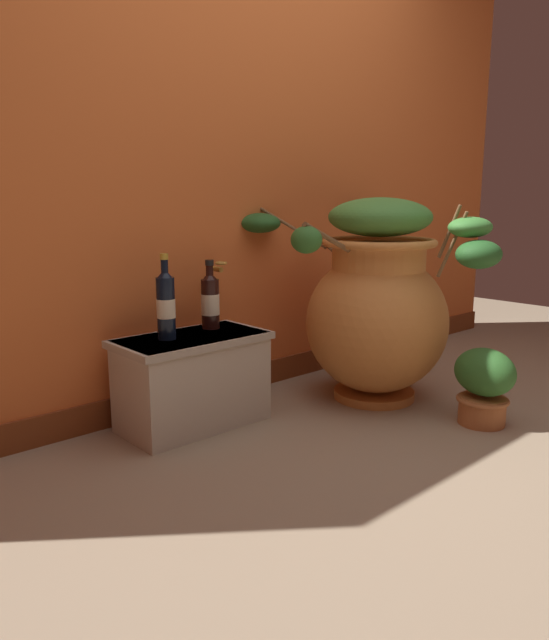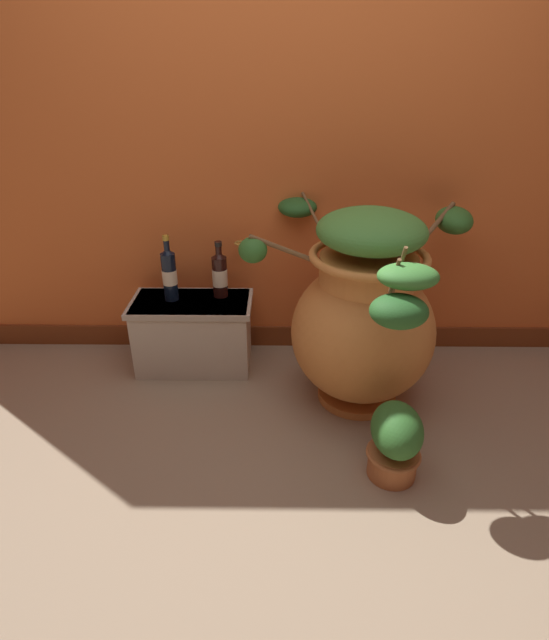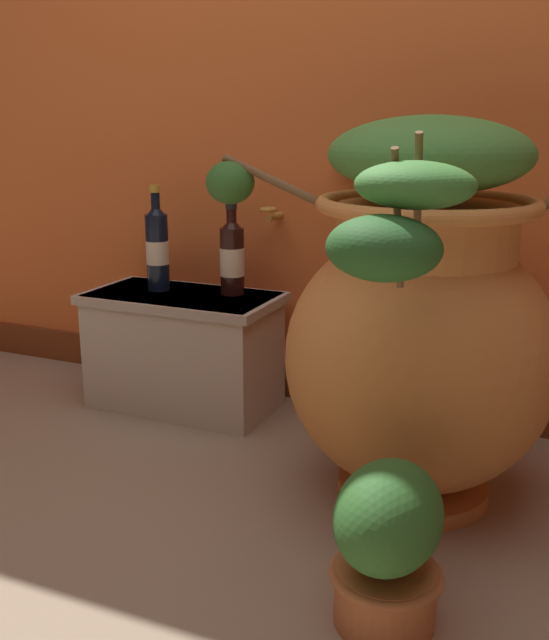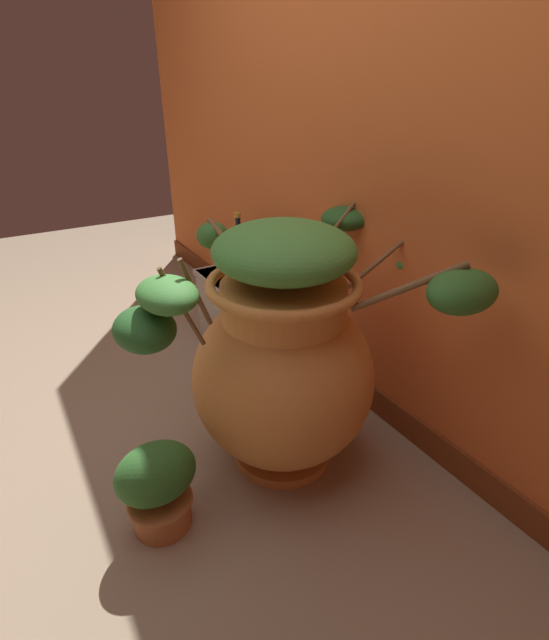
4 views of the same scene
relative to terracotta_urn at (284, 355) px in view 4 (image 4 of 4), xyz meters
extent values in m
plane|color=gray|center=(-0.38, -0.58, -0.47)|extent=(7.00, 7.00, 0.00)
cube|color=#D6662D|center=(-0.38, 0.62, 0.83)|extent=(4.40, 0.20, 2.60)
cube|color=brown|center=(-0.38, 0.51, -0.41)|extent=(4.40, 0.02, 0.12)
cylinder|color=#B28433|center=(-0.60, 0.47, 0.17)|extent=(0.02, 0.10, 0.02)
torus|color=#B28433|center=(-0.60, 0.42, 0.20)|extent=(0.06, 0.06, 0.01)
cylinder|color=#CC7F3D|center=(0.00, 0.00, -0.45)|extent=(0.39, 0.39, 0.04)
ellipsoid|color=#CC7F3D|center=(0.00, 0.00, -0.10)|extent=(0.67, 0.67, 0.67)
cylinder|color=#CC7F3D|center=(0.00, 0.00, 0.21)|extent=(0.43, 0.43, 0.15)
torus|color=#CC7F3D|center=(0.00, 0.00, 0.29)|extent=(0.53, 0.53, 0.04)
cylinder|color=brown|center=(-0.22, 0.35, 0.35)|extent=(0.14, 0.34, 0.20)
ellipsoid|color=#235623|center=(-0.30, 0.50, 0.37)|extent=(0.20, 0.21, 0.10)
cylinder|color=brown|center=(-0.38, -0.03, 0.32)|extent=(0.31, 0.04, 0.14)
ellipsoid|color=#2D6628|center=(-0.51, -0.03, 0.32)|extent=(0.13, 0.13, 0.11)
cylinder|color=brown|center=(0.02, -0.37, 0.29)|extent=(0.02, 0.13, 0.28)
ellipsoid|color=#235623|center=(0.03, -0.49, 0.26)|extent=(0.21, 0.18, 0.12)
cylinder|color=brown|center=(0.01, 0.41, 0.29)|extent=(0.02, 0.36, 0.20)
ellipsoid|color=#428438|center=(0.02, 0.58, 0.25)|extent=(0.15, 0.13, 0.13)
cylinder|color=brown|center=(0.05, -0.34, 0.35)|extent=(0.03, 0.10, 0.23)
ellipsoid|color=#387A33|center=(0.06, -0.43, 0.37)|extent=(0.22, 0.17, 0.09)
cylinder|color=brown|center=(0.33, 0.22, 0.34)|extent=(0.26, 0.23, 0.21)
ellipsoid|color=#2D6628|center=(0.46, 0.31, 0.36)|extent=(0.17, 0.23, 0.13)
ellipsoid|color=#428438|center=(0.00, 0.00, 0.40)|extent=(0.48, 0.48, 0.18)
cube|color=beige|center=(-0.86, 0.29, -0.28)|extent=(0.60, 0.32, 0.39)
cube|color=#AEA592|center=(-0.86, 0.29, -0.09)|extent=(0.64, 0.34, 0.03)
cylinder|color=black|center=(-0.71, 0.36, 0.03)|extent=(0.08, 0.08, 0.22)
cone|color=black|center=(-0.71, 0.36, 0.15)|extent=(0.08, 0.08, 0.04)
cylinder|color=black|center=(-0.71, 0.36, 0.18)|extent=(0.03, 0.03, 0.09)
cylinder|color=black|center=(-0.71, 0.36, 0.21)|extent=(0.04, 0.04, 0.02)
cylinder|color=beige|center=(-0.71, 0.36, 0.03)|extent=(0.08, 0.08, 0.09)
cylinder|color=black|center=(-0.96, 0.31, 0.05)|extent=(0.07, 0.07, 0.25)
cone|color=black|center=(-0.96, 0.31, 0.19)|extent=(0.07, 0.07, 0.04)
cylinder|color=black|center=(-0.96, 0.31, 0.22)|extent=(0.03, 0.03, 0.10)
cylinder|color=#B7932D|center=(-0.96, 0.31, 0.26)|extent=(0.03, 0.03, 0.02)
cylinder|color=beige|center=(-0.96, 0.31, 0.05)|extent=(0.08, 0.08, 0.08)
cylinder|color=#B26638|center=(0.07, -0.54, -0.41)|extent=(0.20, 0.20, 0.12)
torus|color=#A45D33|center=(0.07, -0.54, -0.36)|extent=(0.22, 0.22, 0.02)
ellipsoid|color=#2D6628|center=(0.07, -0.54, -0.24)|extent=(0.20, 0.27, 0.21)
camera|label=1|loc=(-2.24, -1.75, 0.49)|focal=33.60mm
camera|label=2|loc=(-0.39, -2.08, 1.06)|focal=28.14mm
camera|label=3|loc=(0.38, -1.76, 0.49)|focal=41.57mm
camera|label=4|loc=(1.22, -0.78, 0.90)|focal=26.19mm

